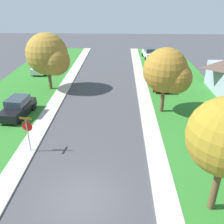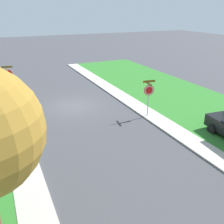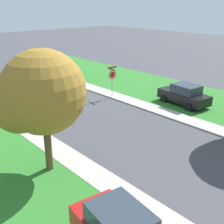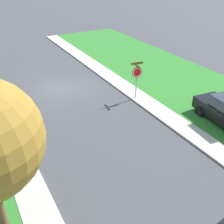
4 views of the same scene
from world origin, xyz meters
TOP-DOWN VIEW (x-y plane):
  - ground_plane at (0.00, 0.00)m, footprint 120.00×120.00m
  - sidewalk_east at (4.70, 12.00)m, footprint 1.40×56.00m
  - sidewalk_west at (-4.70, 12.00)m, footprint 1.40×56.00m
  - lawn_west at (-9.40, 12.00)m, footprint 8.00×56.00m
  - stop_sign_far_corner at (-4.35, 4.39)m, footprint 0.91×0.91m
  - car_black_near_corner at (-7.32, 9.93)m, footprint 2.36×4.46m
  - tree_sidewalk_mid at (6.28, 11.11)m, footprint 4.29×3.99m

SIDE VIEW (x-z plane):
  - ground_plane at x=0.00m, z-range 0.00..0.00m
  - lawn_west at x=-9.40m, z-range 0.00..0.08m
  - sidewalk_east at x=4.70m, z-range 0.00..0.10m
  - sidewalk_west at x=-4.70m, z-range 0.00..0.10m
  - car_black_near_corner at x=-7.32m, z-range -0.01..1.75m
  - stop_sign_far_corner at x=-4.35m, z-range 0.50..3.27m
  - tree_sidewalk_mid at x=6.28m, z-range 0.92..7.04m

